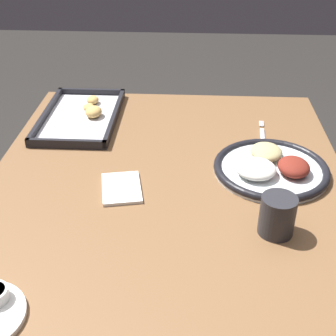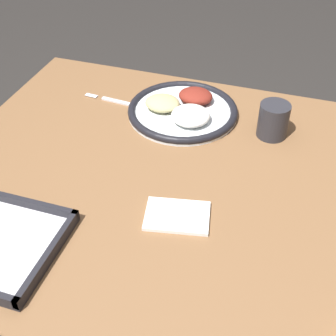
{
  "view_description": "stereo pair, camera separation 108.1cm",
  "coord_description": "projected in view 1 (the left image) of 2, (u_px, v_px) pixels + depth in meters",
  "views": [
    {
      "loc": [
        -0.95,
        -0.05,
        1.4
      ],
      "look_at": [
        0.02,
        0.0,
        0.8
      ],
      "focal_mm": 50.0,
      "sensor_mm": 36.0,
      "label": 1
    },
    {
      "loc": [
        -0.22,
        0.74,
        1.45
      ],
      "look_at": [
        0.02,
        0.0,
        0.8
      ],
      "focal_mm": 50.0,
      "sensor_mm": 36.0,
      "label": 2
    }
  ],
  "objects": [
    {
      "name": "dinner_plate",
      "position": [
        271.0,
        167.0,
        1.18
      ],
      "size": [
        0.29,
        0.29,
        0.05
      ],
      "color": "silver",
      "rests_on": "dining_table"
    },
    {
      "name": "drinking_cup",
      "position": [
        277.0,
        215.0,
        0.96
      ],
      "size": [
        0.07,
        0.07,
        0.09
      ],
      "color": "#28282D",
      "rests_on": "dining_table"
    },
    {
      "name": "dining_table",
      "position": [
        168.0,
        220.0,
        1.21
      ],
      "size": [
        1.09,
        0.89,
        0.77
      ],
      "color": "brown",
      "rests_on": "ground_plane"
    },
    {
      "name": "fork",
      "position": [
        263.0,
        139.0,
        1.33
      ],
      "size": [
        0.2,
        0.03,
        0.0
      ],
      "rotation": [
        0.0,
        0.0,
        -0.08
      ],
      "color": "silver",
      "rests_on": "dining_table"
    },
    {
      "name": "baking_tray",
      "position": [
        82.0,
        116.0,
        1.44
      ],
      "size": [
        0.37,
        0.23,
        0.04
      ],
      "color": "black",
      "rests_on": "dining_table"
    },
    {
      "name": "napkin",
      "position": [
        121.0,
        188.0,
        1.12
      ],
      "size": [
        0.15,
        0.11,
        0.01
      ],
      "color": "white",
      "rests_on": "dining_table"
    }
  ]
}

